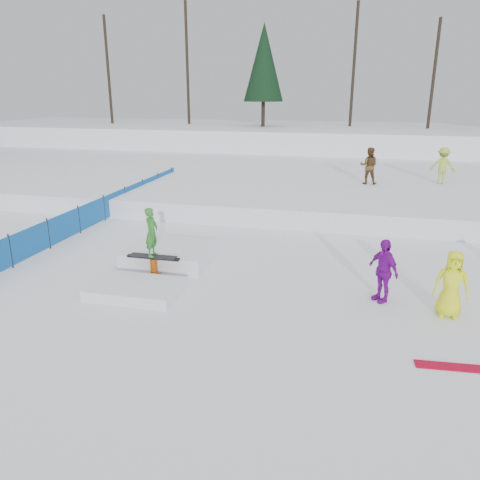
% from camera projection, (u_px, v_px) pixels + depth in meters
% --- Properties ---
extents(ground, '(120.00, 120.00, 0.00)m').
position_uv_depth(ground, '(203.00, 301.00, 12.23)').
color(ground, white).
extents(snow_berm, '(60.00, 14.00, 2.40)m').
position_uv_depth(snow_berm, '(312.00, 141.00, 39.62)').
color(snow_berm, white).
rests_on(snow_berm, ground).
extents(snow_midrise, '(50.00, 18.00, 0.80)m').
position_uv_depth(snow_midrise, '(289.00, 179.00, 26.91)').
color(snow_midrise, white).
rests_on(snow_midrise, ground).
extents(safety_fence, '(0.05, 16.00, 1.10)m').
position_uv_depth(safety_fence, '(104.00, 208.00, 19.63)').
color(safety_fence, '#1152A0').
rests_on(safety_fence, ground).
extents(treeline, '(40.24, 4.22, 10.50)m').
position_uv_depth(treeline, '(398.00, 59.00, 34.72)').
color(treeline, black).
rests_on(treeline, snow_berm).
extents(walker_olive, '(0.92, 0.74, 1.80)m').
position_uv_depth(walker_olive, '(369.00, 166.00, 23.12)').
color(walker_olive, '#53381B').
rests_on(walker_olive, snow_midrise).
extents(walker_ygreen, '(1.23, 0.79, 1.80)m').
position_uv_depth(walker_ygreen, '(443.00, 166.00, 23.19)').
color(walker_ygreen, '#ABC03B').
rests_on(walker_ygreen, snow_midrise).
extents(spectator_purple, '(0.95, 1.02, 1.68)m').
position_uv_depth(spectator_purple, '(383.00, 270.00, 12.03)').
color(spectator_purple, '#850BA1').
rests_on(spectator_purple, ground).
extents(spectator_yellow, '(0.84, 0.58, 1.66)m').
position_uv_depth(spectator_yellow, '(452.00, 284.00, 11.21)').
color(spectator_yellow, '#F1FF1A').
rests_on(spectator_yellow, ground).
extents(loose_board_red, '(1.42, 0.38, 0.03)m').
position_uv_depth(loose_board_red, '(451.00, 367.00, 9.30)').
color(loose_board_red, '#A3021E').
rests_on(loose_board_red, ground).
extents(jib_rail_feature, '(2.60, 4.40, 2.11)m').
position_uv_depth(jib_rail_feature, '(162.00, 261.00, 14.21)').
color(jib_rail_feature, white).
rests_on(jib_rail_feature, ground).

